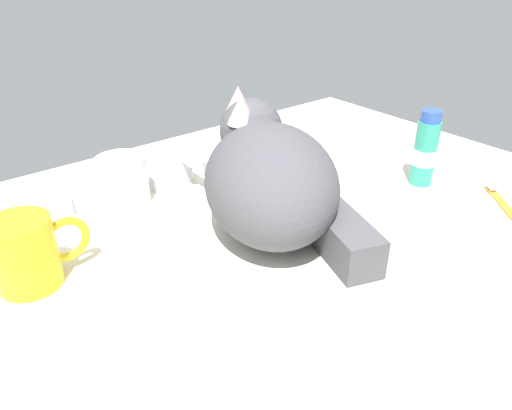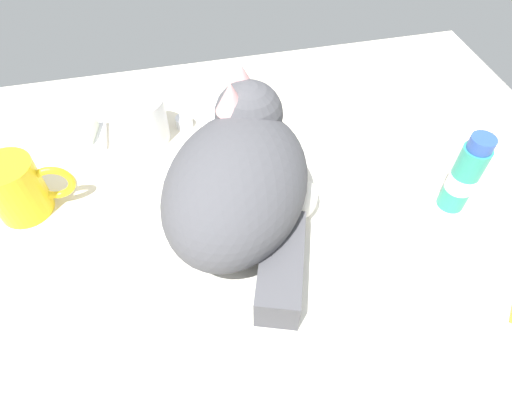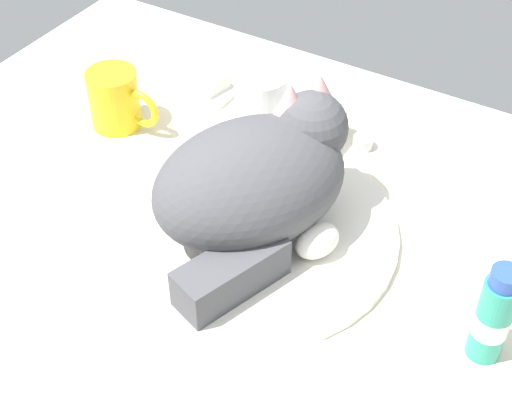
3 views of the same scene
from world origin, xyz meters
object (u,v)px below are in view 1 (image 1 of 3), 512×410
Objects in this scene: coffee_mug at (27,253)px; soap_bar at (47,208)px; rinse_cup at (123,181)px; toothbrush at (503,203)px; cat at (272,178)px; faucet at (185,168)px; toothpaste_bottle at (425,151)px.

coffee_mug is 1.77× the size of soap_bar.
rinse_cup is 57.61cm from toothbrush.
soap_bar is (6.16, 13.16, -2.02)cm from coffee_mug.
cat reaches higher than toothbrush.
soap_bar is (-10.94, 1.70, -1.50)cm from rinse_cup.
cat is at bearing -60.35° from rinse_cup.
soap_bar is 0.59× the size of toothbrush.
faucet is 1.89× the size of soap_bar.
coffee_mug is (-28.10, -11.82, 1.53)cm from faucet.
cat reaches higher than toothpaste_bottle.
toothbrush is at bearing -26.06° from cat.
cat reaches higher than coffee_mug.
toothbrush is (32.73, -16.01, -8.01)cm from cat.
soap_bar is at bearing 153.88° from toothpaste_bottle.
faucet is at bearing 22.82° from coffee_mug.
rinse_cup is 0.70× the size of toothbrush.
rinse_cup is (-11.69, 20.53, -4.77)cm from cat.
rinse_cup is (17.10, 11.45, -0.52)cm from coffee_mug.
coffee_mug is 20.58cm from rinse_cup.
toothbrush is (55.36, -38.24, -1.74)cm from soap_bar.
cat reaches higher than faucet.
toothpaste_bottle is (41.27, -23.90, 1.99)cm from rinse_cup.
coffee_mug is 66.54cm from toothbrush.
toothpaste_bottle is 1.14× the size of toothbrush.
rinse_cup reaches higher than soap_bar.
toothbrush is (61.52, -25.09, -3.76)cm from coffee_mug.
faucet reaches higher than soap_bar.
toothpaste_bottle reaches higher than soap_bar.
soap_bar is (-22.63, 22.24, -6.27)cm from cat.
faucet is 49.84cm from toothbrush.
soap_bar is at bearing 145.36° from toothbrush.
soap_bar is 58.25cm from toothpaste_bottle.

